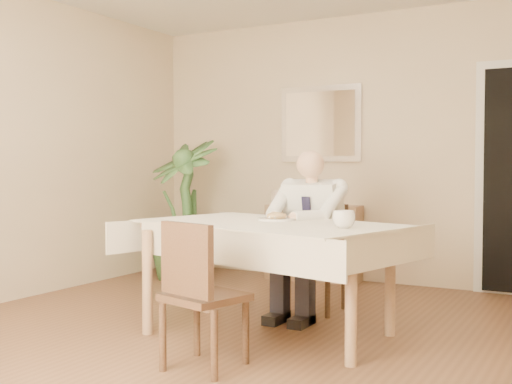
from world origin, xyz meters
The scene contains 16 objects.
room centered at (0.00, 0.00, 1.30)m, with size 5.00×5.02×2.60m.
mirror centered at (-0.42, 2.47, 1.55)m, with size 0.86×0.04×0.76m.
dining_table centered at (0.14, 0.27, 0.67)m, with size 1.96×1.44×0.75m.
chair_far centered at (0.14, 1.14, 0.46)m, with size 0.42×0.42×0.83m.
chair_near centered at (0.15, -0.59, 0.46)m, with size 0.48×0.49×0.83m.
seated_man centered at (0.14, 0.86, 0.69)m, with size 0.48×0.72×1.24m.
plate centered at (0.11, 0.44, 0.76)m, with size 0.26×0.26×0.02m, color white.
food centered at (0.11, 0.44, 0.78)m, with size 0.14×0.14×0.06m, color olive.
knife centered at (0.15, 0.38, 0.78)m, with size 0.01×0.01×0.13m, color silver.
fork centered at (0.07, 0.38, 0.78)m, with size 0.01×0.01×0.13m, color silver.
coffee_mug centered at (0.72, 0.14, 0.81)m, with size 0.14×0.14×0.11m, color white.
sideboard centered at (-0.42, 2.32, 0.37)m, with size 0.93×0.32×0.74m, color #916945.
photo_frame_left centered at (-0.88, 2.39, 0.81)m, with size 0.10×0.02×0.14m, color silver.
photo_frame_center centered at (-0.56, 2.35, 0.81)m, with size 0.10×0.02×0.14m, color silver.
photo_frame_right centered at (-0.35, 2.36, 0.81)m, with size 0.10×0.02×0.14m, color silver.
potted_palm centered at (-1.62, 1.80, 0.70)m, with size 0.78×0.78×1.39m, color #365E2D.
Camera 1 is at (2.10, -3.49, 1.13)m, focal length 45.00 mm.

